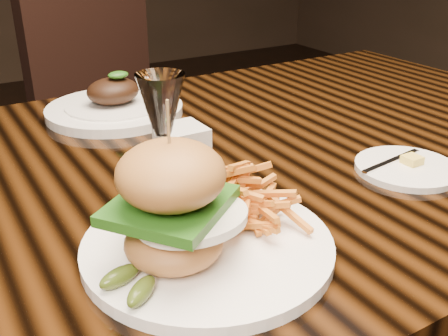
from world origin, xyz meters
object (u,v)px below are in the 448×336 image
far_dish (114,106)px  burger_plate (205,213)px  dining_table (206,199)px  wine_glass (162,109)px  chair_far (118,112)px

far_dish → burger_plate: bearing=-99.1°
dining_table → wine_glass: 0.25m
wine_glass → chair_far: bearing=74.0°
burger_plate → chair_far: (0.30, 1.12, -0.26)m
dining_table → far_dish: 0.30m
burger_plate → dining_table: bearing=36.6°
wine_glass → chair_far: chair_far is taller
wine_glass → far_dish: (0.06, 0.37, -0.11)m
far_dish → chair_far: bearing=70.4°
dining_table → chair_far: (0.17, 0.89, -0.13)m
burger_plate → far_dish: burger_plate is taller
burger_plate → far_dish: size_ratio=1.08×
burger_plate → wine_glass: bearing=58.0°
far_dish → chair_far: 0.69m
wine_glass → chair_far: size_ratio=0.18×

